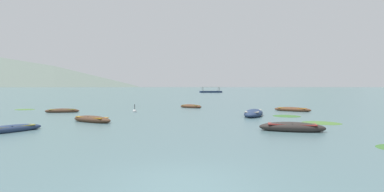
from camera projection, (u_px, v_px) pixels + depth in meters
name	position (u px, v px, depth m)	size (l,w,h in m)	color
ground_plane	(177.00, 87.00, 1505.22)	(6000.00, 6000.00, 0.00)	slate
mountain_1	(50.00, 44.00, 1956.40)	(2444.69, 2444.69, 558.55)	slate
mountain_2	(188.00, 70.00, 2196.77)	(763.04, 763.04, 241.42)	slate
mountain_3	(313.00, 64.00, 2221.83)	(1191.25, 1191.25, 339.98)	#56665B
rowboat_1	(62.00, 111.00, 29.84)	(3.33, 1.35, 0.49)	#4C3323
rowboat_2	(191.00, 106.00, 36.40)	(3.01, 2.70, 0.51)	brown
rowboat_3	(292.00, 110.00, 31.36)	(3.63, 3.17, 0.53)	brown
rowboat_4	(253.00, 113.00, 26.30)	(3.08, 4.78, 0.73)	navy
rowboat_5	(10.00, 129.00, 17.03)	(2.91, 3.42, 0.49)	navy
rowboat_6	(292.00, 127.00, 17.38)	(3.87, 2.19, 0.66)	#2D2826
rowboat_7	(92.00, 119.00, 21.86)	(3.64, 2.99, 0.56)	#4C3323
ferry_0	(211.00, 92.00, 123.15)	(9.11, 3.79, 2.54)	navy
mooring_buoy	(135.00, 111.00, 30.05)	(0.39, 0.39, 0.92)	silver
weed_patch_1	(321.00, 123.00, 21.14)	(2.10, 2.67, 0.14)	#477033
weed_patch_2	(25.00, 110.00, 33.39)	(1.72, 2.19, 0.14)	#477033
weed_patch_3	(287.00, 116.00, 26.01)	(2.19, 2.37, 0.14)	#38662D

